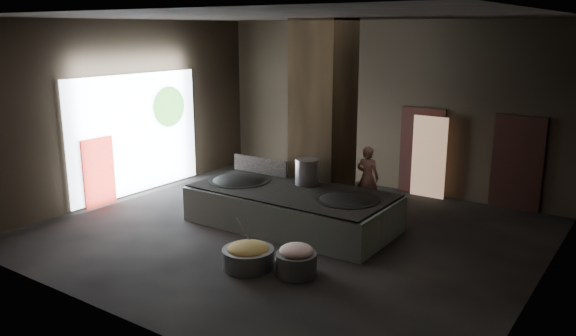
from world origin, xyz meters
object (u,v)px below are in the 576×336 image
Objects in this scene: stock_pot at (307,172)px; veg_basin at (248,258)px; meat_basin at (296,264)px; cook at (367,178)px; wok_left at (239,184)px; hearth_platform at (292,209)px; wok_right at (347,203)px.

veg_basin is (0.56, -2.86, -0.95)m from stock_pot.
veg_basin is 0.94m from meat_basin.
cook reaches higher than veg_basin.
wok_left is 3.63m from meat_basin.
cook is 2.11× the size of meat_basin.
hearth_platform is at bearing 126.31° from meat_basin.
stock_pot is 0.38× the size of cook.
cook is 4.44m from veg_basin.
stock_pot is 0.61× the size of veg_basin.
veg_basin is at bearing 84.43° from cook.
cook is at bearing 105.33° from wok_right.
stock_pot is at bearing 83.86° from hearth_platform.
wok_right is 1.81× the size of meat_basin.
hearth_platform reaches higher than veg_basin.
wok_right is 2.19m from meat_basin.
wok_left reaches higher than hearth_platform.
wok_right is 2.25× the size of stock_pot.
wok_left is 2.42× the size of stock_pot.
stock_pot is at bearing 158.96° from wok_right.
meat_basin is at bearing 14.73° from veg_basin.
wok_left is at bearing -177.95° from wok_right.
wok_right is (2.80, 0.10, 0.00)m from wok_left.
wok_left is 1.48× the size of veg_basin.
hearth_platform reaches higher than meat_basin.
hearth_platform is at bearing 1.97° from wok_left.
cook is at bearing 87.70° from veg_basin.
wok_left is 3.11m from veg_basin.
cook reaches higher than meat_basin.
wok_left is at bearing -158.20° from stock_pot.
wok_left is at bearing 145.81° from meat_basin.
cook is 4.26m from meat_basin.
cook reaches higher than stock_pot.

